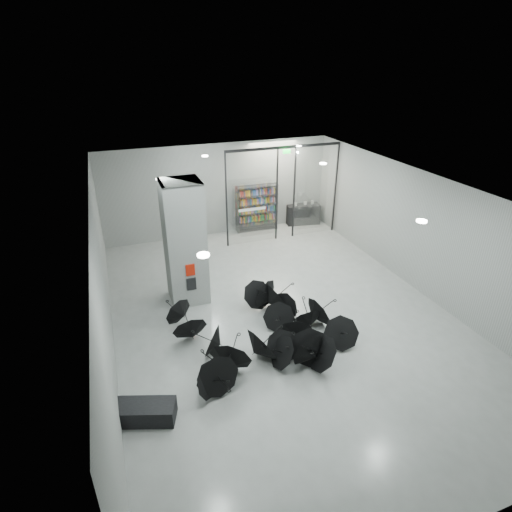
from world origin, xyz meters
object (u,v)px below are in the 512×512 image
object	(u,v)px
bookshelf	(257,208)
shop_counter	(303,214)
umbrella_cluster	(267,338)
bench	(145,412)
column	(185,243)

from	to	relation	value
bookshelf	shop_counter	bearing A→B (deg)	2.49
umbrella_cluster	shop_counter	bearing A→B (deg)	58.19
bench	bookshelf	bearing A→B (deg)	76.18
column	bench	world-z (taller)	column
shop_counter	umbrella_cluster	world-z (taller)	umbrella_cluster
column	shop_counter	xyz separation A→B (m)	(6.49, 4.72, -1.53)
shop_counter	bookshelf	bearing A→B (deg)	-171.07
bookshelf	shop_counter	world-z (taller)	bookshelf
shop_counter	umbrella_cluster	bearing A→B (deg)	-112.25
umbrella_cluster	bench	bearing A→B (deg)	-158.10
column	bench	distance (m)	5.42
bookshelf	umbrella_cluster	world-z (taller)	bookshelf
column	bookshelf	bearing A→B (deg)	48.71
bench	umbrella_cluster	xyz separation A→B (m)	(3.47, 1.39, 0.09)
bench	umbrella_cluster	distance (m)	3.74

